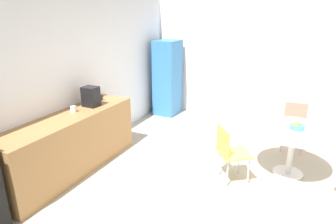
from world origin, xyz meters
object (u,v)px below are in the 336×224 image
round_table (293,138)px  chair_yellow (228,148)px  fruit_bowl (297,126)px  mug_white (73,109)px  coffee_maker (91,97)px  mug_green (100,97)px  locker_cabinet (168,78)px  chair_coral (294,121)px

round_table → chair_yellow: bearing=127.3°
chair_yellow → fruit_bowl: bearing=-52.2°
mug_white → coffee_maker: 0.38m
fruit_bowl → mug_white: bearing=111.7°
round_table → mug_white: mug_white is taller
mug_green → chair_yellow: bearing=-92.3°
round_table → mug_green: 3.15m
locker_cabinet → coffee_maker: size_ratio=5.41×
chair_yellow → round_table: bearing=-52.7°
chair_yellow → mug_green: mug_green is taller
locker_cabinet → chair_yellow: locker_cabinet is taller
chair_yellow → chair_coral: bearing=-25.2°
chair_yellow → coffee_maker: size_ratio=2.59×
chair_coral → chair_yellow: 1.76m
locker_cabinet → coffee_maker: locker_cabinet is taller
chair_yellow → mug_white: (-0.59, 2.26, 0.43)m
fruit_bowl → chair_yellow: bearing=127.8°
mug_white → coffee_maker: bearing=-7.5°
chair_yellow → locker_cabinet: bearing=42.3°
fruit_bowl → round_table: bearing=137.4°
round_table → chair_coral: (0.99, 0.04, -0.08)m
chair_coral → mug_green: mug_green is taller
fruit_bowl → mug_green: (-0.54, 3.12, 0.17)m
chair_yellow → mug_green: size_ratio=6.43×
mug_white → chair_yellow: bearing=-75.4°
locker_cabinet → chair_coral: 2.97m
locker_cabinet → mug_green: (-2.23, 0.19, 0.08)m
chair_yellow → mug_white: size_ratio=6.43×
fruit_bowl → mug_green: mug_green is taller
coffee_maker → locker_cabinet: bearing=-2.2°
locker_cabinet → fruit_bowl: locker_cabinet is taller
locker_cabinet → round_table: locker_cabinet is taller
round_table → chair_coral: size_ratio=1.39×
chair_yellow → coffee_maker: bearing=96.0°
mug_white → fruit_bowl: bearing=-68.3°
mug_white → round_table: bearing=-68.7°
chair_coral → coffee_maker: 3.52m
chair_yellow → coffee_maker: coffee_maker is taller
round_table → coffee_maker: 3.15m
mug_green → fruit_bowl: bearing=-80.1°
round_table → fruit_bowl: bearing=-42.6°
locker_cabinet → chair_yellow: (-2.32, -2.11, -0.34)m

